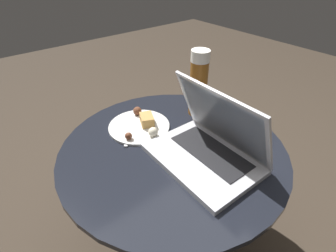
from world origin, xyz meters
The scene contains 6 objects.
ground_plane centered at (0.00, 0.00, 0.00)m, with size 6.00×6.00×0.00m, color #382D23.
table centered at (0.00, 0.00, 0.40)m, with size 0.75×0.75×0.53m.
laptop centered at (0.11, 0.05, 0.58)m, with size 0.34×0.25×0.24m.
beer_glass centered at (-0.11, 0.22, 0.66)m, with size 0.07×0.07×0.26m.
snack_plate centered at (-0.16, -0.02, 0.54)m, with size 0.23×0.23×0.04m.
fork centered at (-0.18, -0.05, 0.53)m, with size 0.15×0.14×0.00m.
Camera 1 is at (0.52, -0.44, 1.09)m, focal length 28.00 mm.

